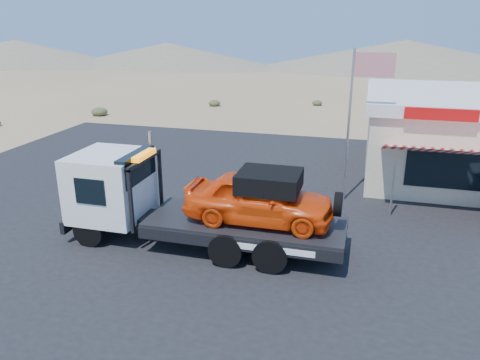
{
  "coord_description": "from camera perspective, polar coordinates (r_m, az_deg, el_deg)",
  "views": [
    {
      "loc": [
        5.32,
        -13.8,
        7.05
      ],
      "look_at": [
        1.11,
        1.64,
        1.5
      ],
      "focal_mm": 35.0,
      "sensor_mm": 36.0,
      "label": 1
    }
  ],
  "objects": [
    {
      "name": "ground",
      "position": [
        16.38,
        -5.29,
        -6.45
      ],
      "size": [
        120.0,
        120.0,
        0.0
      ],
      "primitive_type": "plane",
      "color": "#8C7450",
      "rests_on": "ground"
    },
    {
      "name": "asphalt_lot",
      "position": [
        18.51,
        3.78,
        -3.27
      ],
      "size": [
        32.0,
        24.0,
        0.02
      ],
      "primitive_type": "cube",
      "color": "black",
      "rests_on": "ground"
    },
    {
      "name": "tow_truck",
      "position": [
        14.99,
        -5.4,
        -2.28
      ],
      "size": [
        8.9,
        2.64,
        2.98
      ],
      "color": "black",
      "rests_on": "asphalt_lot"
    },
    {
      "name": "flagpole",
      "position": [
        18.6,
        13.98,
        8.39
      ],
      "size": [
        1.55,
        0.1,
        6.0
      ],
      "color": "#99999E",
      "rests_on": "asphalt_lot"
    },
    {
      "name": "desert_scrub",
      "position": [
        30.78,
        -25.04,
        4.62
      ],
      "size": [
        22.32,
        36.43,
        0.65
      ],
      "color": "#3D4827",
      "rests_on": "ground"
    },
    {
      "name": "distant_hills",
      "position": [
        70.76,
        3.0,
        14.92
      ],
      "size": [
        126.0,
        48.0,
        4.2
      ],
      "color": "#726B59",
      "rests_on": "ground"
    }
  ]
}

